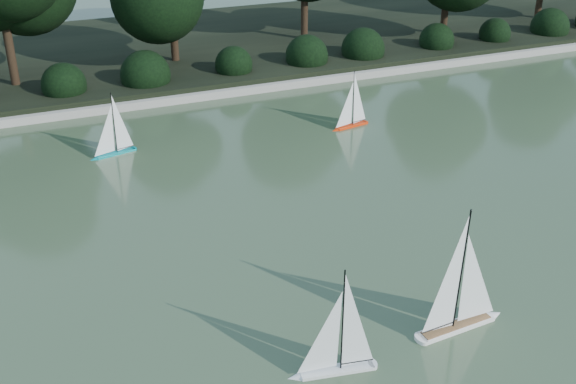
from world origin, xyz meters
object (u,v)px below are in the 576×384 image
(sailboat_white_a, at_px, (331,356))
(sailboat_white_b, at_px, (464,308))
(sailboat_orange, at_px, (349,118))
(sailboat_teal, at_px, (111,145))

(sailboat_white_a, height_order, sailboat_white_b, sailboat_white_b)
(sailboat_orange, bearing_deg, sailboat_white_b, -105.63)
(sailboat_white_b, relative_size, sailboat_teal, 1.39)
(sailboat_orange, bearing_deg, sailboat_white_a, -118.99)
(sailboat_orange, bearing_deg, sailboat_teal, 174.44)
(sailboat_white_a, relative_size, sailboat_white_b, 0.80)
(sailboat_white_a, height_order, sailboat_teal, sailboat_white_a)
(sailboat_teal, bearing_deg, sailboat_white_b, -67.17)
(sailboat_teal, bearing_deg, sailboat_white_a, -81.36)
(sailboat_white_a, bearing_deg, sailboat_white_b, 3.89)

